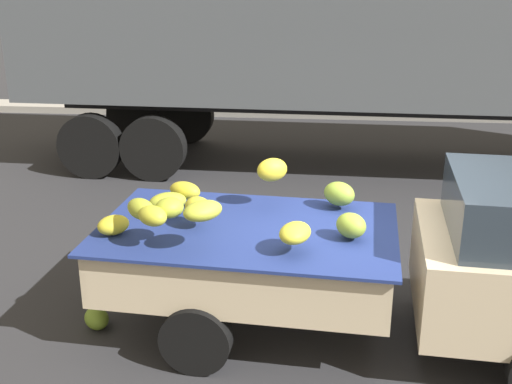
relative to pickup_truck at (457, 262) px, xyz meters
The scene contains 5 objects.
ground 1.20m from the pickup_truck, behind, with size 220.00×220.00×0.00m, color #28282B.
curb_strip 9.74m from the pickup_truck, 94.78° to the left, with size 80.00×0.80×0.16m, color gray.
pickup_truck is the anchor object (origin of this frame).
semi_trailer 5.96m from the pickup_truck, 93.98° to the left, with size 12.08×2.97×3.95m.
fallen_banana_bunch_near_tailgate 3.51m from the pickup_truck, behind, with size 0.29×0.23×0.22m, color olive.
Camera 1 is at (-0.52, -5.50, 3.44)m, focal length 44.94 mm.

